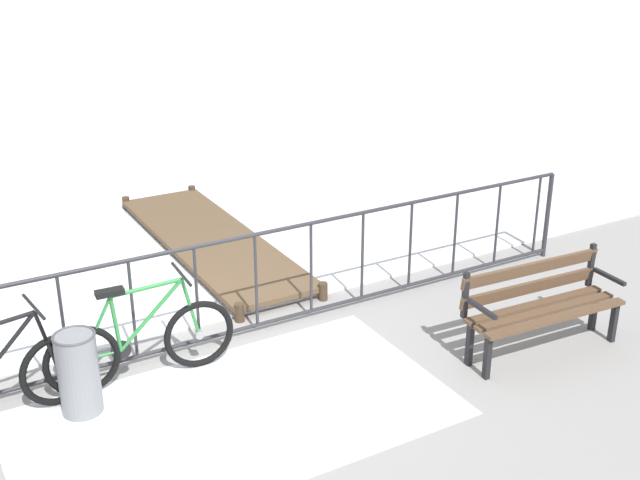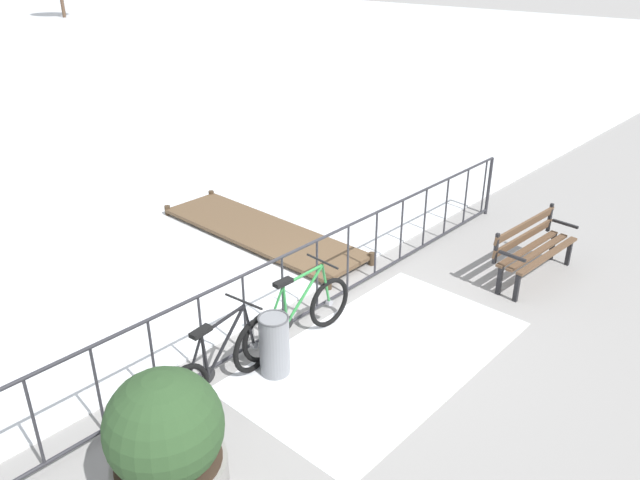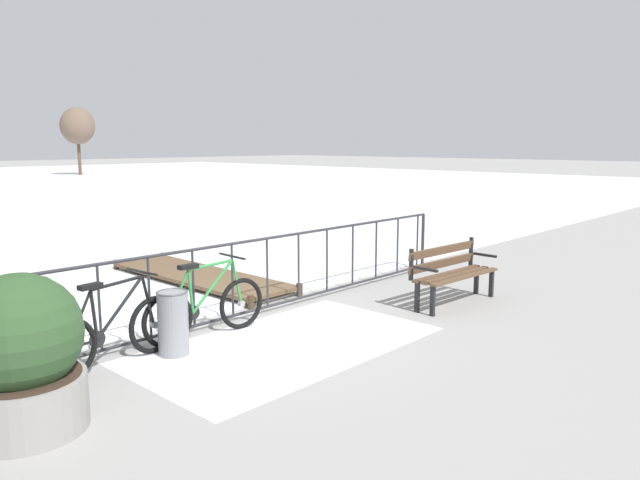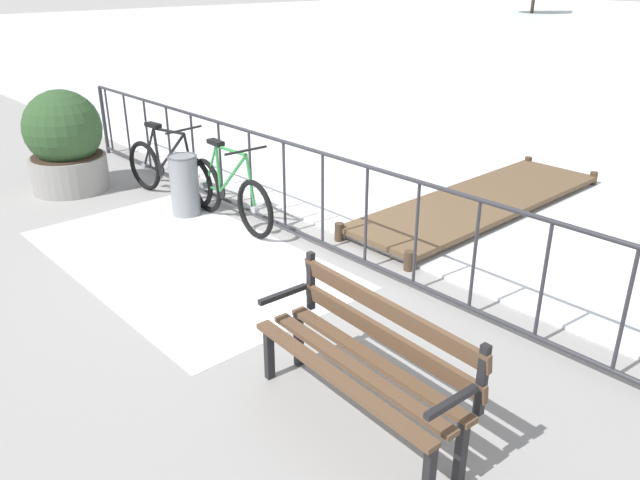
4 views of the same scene
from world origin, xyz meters
TOP-DOWN VIEW (x-y plane):
  - ground_plane at (0.00, 0.00)m, footprint 160.00×160.00m
  - snow_patch at (-0.18, -1.20)m, footprint 3.62×2.04m
  - railing_fence at (0.00, 0.00)m, footprint 9.06×0.06m
  - bicycle_second at (-0.65, -0.29)m, footprint 1.71×0.52m
  - park_bench at (2.80, -1.62)m, footprint 1.63×0.57m
  - trash_bin at (-1.26, -0.51)m, footprint 0.35×0.35m
  - wooden_dock at (1.05, 2.22)m, footprint 1.10×3.94m

SIDE VIEW (x-z plane):
  - ground_plane at x=0.00m, z-range 0.00..0.00m
  - snow_patch at x=-0.18m, z-range 0.00..0.01m
  - wooden_dock at x=1.05m, z-range 0.02..0.22m
  - bicycle_second at x=-0.65m, z-range -0.12..0.86m
  - trash_bin at x=-1.26m, z-range 0.01..0.74m
  - park_bench at x=2.80m, z-range 0.07..0.96m
  - railing_fence at x=0.00m, z-range 0.02..1.09m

